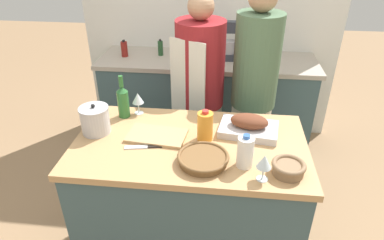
% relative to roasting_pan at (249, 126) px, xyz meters
% --- Properties ---
extents(kitchen_island, '(1.34, 0.76, 0.94)m').
position_rel_roasting_pan_xyz_m(kitchen_island, '(-0.34, -0.14, -0.51)').
color(kitchen_island, '#3D565B').
rests_on(kitchen_island, ground_plane).
extents(back_counter, '(2.03, 0.60, 0.92)m').
position_rel_roasting_pan_xyz_m(back_counter, '(-0.34, 1.28, -0.52)').
color(back_counter, '#3D565B').
rests_on(back_counter, ground_plane).
extents(back_wall, '(2.53, 0.10, 2.55)m').
position_rel_roasting_pan_xyz_m(back_wall, '(-0.34, 1.63, 0.29)').
color(back_wall, silver).
rests_on(back_wall, ground_plane).
extents(roasting_pan, '(0.37, 0.27, 0.12)m').
position_rel_roasting_pan_xyz_m(roasting_pan, '(0.00, 0.00, 0.00)').
color(roasting_pan, '#BCBCC1').
rests_on(roasting_pan, kitchen_island).
extents(wicker_basket, '(0.27, 0.27, 0.05)m').
position_rel_roasting_pan_xyz_m(wicker_basket, '(-0.25, -0.32, -0.02)').
color(wicker_basket, brown).
rests_on(wicker_basket, kitchen_island).
extents(cutting_board, '(0.36, 0.24, 0.02)m').
position_rel_roasting_pan_xyz_m(cutting_board, '(-0.54, -0.11, -0.04)').
color(cutting_board, tan).
rests_on(cutting_board, kitchen_island).
extents(stock_pot, '(0.17, 0.17, 0.19)m').
position_rel_roasting_pan_xyz_m(stock_pot, '(-0.91, -0.09, 0.04)').
color(stock_pot, '#B7B7BC').
rests_on(stock_pot, kitchen_island).
extents(mixing_bowl, '(0.17, 0.17, 0.07)m').
position_rel_roasting_pan_xyz_m(mixing_bowl, '(0.18, -0.37, -0.01)').
color(mixing_bowl, '#846647').
rests_on(mixing_bowl, kitchen_island).
extents(juice_jug, '(0.09, 0.09, 0.19)m').
position_rel_roasting_pan_xyz_m(juice_jug, '(-0.25, -0.10, 0.04)').
color(juice_jug, orange).
rests_on(juice_jug, kitchen_island).
extents(milk_jug, '(0.09, 0.09, 0.19)m').
position_rel_roasting_pan_xyz_m(milk_jug, '(-0.03, -0.32, 0.04)').
color(milk_jug, white).
rests_on(milk_jug, kitchen_island).
extents(wine_bottle_green, '(0.07, 0.07, 0.28)m').
position_rel_roasting_pan_xyz_m(wine_bottle_green, '(-0.79, 0.11, 0.07)').
color(wine_bottle_green, '#28662D').
rests_on(wine_bottle_green, kitchen_island).
extents(wine_glass_left, '(0.07, 0.07, 0.15)m').
position_rel_roasting_pan_xyz_m(wine_glass_left, '(-0.71, 0.16, 0.06)').
color(wine_glass_left, silver).
rests_on(wine_glass_left, kitchen_island).
extents(wine_glass_right, '(0.07, 0.07, 0.14)m').
position_rel_roasting_pan_xyz_m(wine_glass_right, '(0.05, -0.43, 0.06)').
color(wine_glass_right, silver).
rests_on(wine_glass_right, kitchen_island).
extents(knife_chef, '(0.21, 0.07, 0.01)m').
position_rel_roasting_pan_xyz_m(knife_chef, '(-0.58, -0.22, -0.04)').
color(knife_chef, '#B7B7BC').
rests_on(knife_chef, kitchen_island).
extents(stand_mixer, '(0.18, 0.14, 0.35)m').
position_rel_roasting_pan_xyz_m(stand_mixer, '(-0.12, 1.30, 0.08)').
color(stand_mixer, '#333842').
rests_on(stand_mixer, back_counter).
extents(condiment_bottle_tall, '(0.06, 0.06, 0.16)m').
position_rel_roasting_pan_xyz_m(condiment_bottle_tall, '(-1.12, 1.27, 0.01)').
color(condiment_bottle_tall, maroon).
rests_on(condiment_bottle_tall, back_counter).
extents(condiment_bottle_short, '(0.05, 0.05, 0.16)m').
position_rel_roasting_pan_xyz_m(condiment_bottle_short, '(-0.79, 1.34, 0.01)').
color(condiment_bottle_short, '#234C28').
rests_on(condiment_bottle_short, back_counter).
extents(condiment_bottle_extra, '(0.06, 0.06, 0.20)m').
position_rel_roasting_pan_xyz_m(condiment_bottle_extra, '(0.03, 1.26, 0.03)').
color(condiment_bottle_extra, '#332D28').
rests_on(condiment_bottle_extra, back_counter).
extents(person_cook_aproned, '(0.39, 0.41, 1.62)m').
position_rel_roasting_pan_xyz_m(person_cook_aproned, '(-0.35, 0.65, -0.09)').
color(person_cook_aproned, beige).
rests_on(person_cook_aproned, ground_plane).
extents(person_cook_guest, '(0.33, 0.33, 1.71)m').
position_rel_roasting_pan_xyz_m(person_cook_guest, '(0.06, 0.61, -0.03)').
color(person_cook_guest, beige).
rests_on(person_cook_guest, ground_plane).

